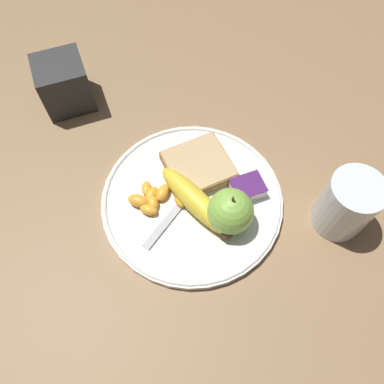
{
  "coord_description": "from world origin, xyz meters",
  "views": [
    {
      "loc": [
        -0.1,
        -0.26,
        0.54
      ],
      "look_at": [
        0.0,
        0.0,
        0.03
      ],
      "focal_mm": 35.0,
      "sensor_mm": 36.0,
      "label": 1
    }
  ],
  "objects_px": {
    "plate": "(192,199)",
    "condiment_caddy": "(64,84)",
    "bread_slice": "(198,166)",
    "jam_packet": "(247,188)",
    "juice_glass": "(346,206)",
    "banana": "(196,202)",
    "apple": "(230,211)",
    "fork": "(187,195)"
  },
  "relations": [
    {
      "from": "fork",
      "to": "bread_slice",
      "type": "bearing_deg",
      "value": 15.14
    },
    {
      "from": "juice_glass",
      "to": "bread_slice",
      "type": "distance_m",
      "value": 0.23
    },
    {
      "from": "condiment_caddy",
      "to": "juice_glass",
      "type": "bearing_deg",
      "value": -48.88
    },
    {
      "from": "bread_slice",
      "to": "jam_packet",
      "type": "xyz_separation_m",
      "value": [
        0.06,
        -0.06,
        -0.0
      ]
    },
    {
      "from": "plate",
      "to": "banana",
      "type": "height_order",
      "value": "banana"
    },
    {
      "from": "plate",
      "to": "apple",
      "type": "distance_m",
      "value": 0.08
    },
    {
      "from": "juice_glass",
      "to": "banana",
      "type": "relative_size",
      "value": 0.67
    },
    {
      "from": "banana",
      "to": "condiment_caddy",
      "type": "xyz_separation_m",
      "value": [
        -0.14,
        0.3,
        0.01
      ]
    },
    {
      "from": "plate",
      "to": "bread_slice",
      "type": "distance_m",
      "value": 0.06
    },
    {
      "from": "apple",
      "to": "condiment_caddy",
      "type": "bearing_deg",
      "value": 117.83
    },
    {
      "from": "fork",
      "to": "condiment_caddy",
      "type": "bearing_deg",
      "value": 81.53
    },
    {
      "from": "plate",
      "to": "juice_glass",
      "type": "xyz_separation_m",
      "value": [
        0.2,
        -0.11,
        0.04
      ]
    },
    {
      "from": "plate",
      "to": "fork",
      "type": "height_order",
      "value": "fork"
    },
    {
      "from": "banana",
      "to": "bread_slice",
      "type": "height_order",
      "value": "banana"
    },
    {
      "from": "banana",
      "to": "jam_packet",
      "type": "relative_size",
      "value": 3.09
    },
    {
      "from": "fork",
      "to": "jam_packet",
      "type": "distance_m",
      "value": 0.1
    },
    {
      "from": "plate",
      "to": "bread_slice",
      "type": "height_order",
      "value": "bread_slice"
    },
    {
      "from": "juice_glass",
      "to": "condiment_caddy",
      "type": "xyz_separation_m",
      "value": [
        -0.34,
        0.39,
        -0.0
      ]
    },
    {
      "from": "banana",
      "to": "plate",
      "type": "bearing_deg",
      "value": 90.75
    },
    {
      "from": "bread_slice",
      "to": "jam_packet",
      "type": "height_order",
      "value": "same"
    },
    {
      "from": "apple",
      "to": "plate",
      "type": "bearing_deg",
      "value": 124.02
    },
    {
      "from": "apple",
      "to": "bread_slice",
      "type": "relative_size",
      "value": 0.73
    },
    {
      "from": "juice_glass",
      "to": "fork",
      "type": "distance_m",
      "value": 0.24
    },
    {
      "from": "plate",
      "to": "condiment_caddy",
      "type": "xyz_separation_m",
      "value": [
        -0.14,
        0.28,
        0.04
      ]
    },
    {
      "from": "apple",
      "to": "fork",
      "type": "xyz_separation_m",
      "value": [
        -0.04,
        0.06,
        -0.03
      ]
    },
    {
      "from": "juice_glass",
      "to": "bread_slice",
      "type": "height_order",
      "value": "juice_glass"
    },
    {
      "from": "plate",
      "to": "condiment_caddy",
      "type": "bearing_deg",
      "value": 116.47
    },
    {
      "from": "juice_glass",
      "to": "condiment_caddy",
      "type": "distance_m",
      "value": 0.52
    },
    {
      "from": "juice_glass",
      "to": "fork",
      "type": "bearing_deg",
      "value": 150.87
    },
    {
      "from": "bread_slice",
      "to": "plate",
      "type": "bearing_deg",
      "value": -121.81
    },
    {
      "from": "plate",
      "to": "condiment_caddy",
      "type": "relative_size",
      "value": 3.23
    },
    {
      "from": "juice_glass",
      "to": "banana",
      "type": "distance_m",
      "value": 0.22
    },
    {
      "from": "juice_glass",
      "to": "jam_packet",
      "type": "relative_size",
      "value": 2.06
    },
    {
      "from": "apple",
      "to": "jam_packet",
      "type": "height_order",
      "value": "apple"
    },
    {
      "from": "juice_glass",
      "to": "condiment_caddy",
      "type": "relative_size",
      "value": 1.16
    },
    {
      "from": "plate",
      "to": "apple",
      "type": "bearing_deg",
      "value": -55.98
    },
    {
      "from": "apple",
      "to": "fork",
      "type": "relative_size",
      "value": 0.49
    },
    {
      "from": "jam_packet",
      "to": "condiment_caddy",
      "type": "distance_m",
      "value": 0.38
    },
    {
      "from": "plate",
      "to": "fork",
      "type": "distance_m",
      "value": 0.01
    },
    {
      "from": "apple",
      "to": "condiment_caddy",
      "type": "relative_size",
      "value": 0.87
    },
    {
      "from": "juice_glass",
      "to": "apple",
      "type": "relative_size",
      "value": 1.33
    },
    {
      "from": "jam_packet",
      "to": "condiment_caddy",
      "type": "bearing_deg",
      "value": 127.02
    }
  ]
}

